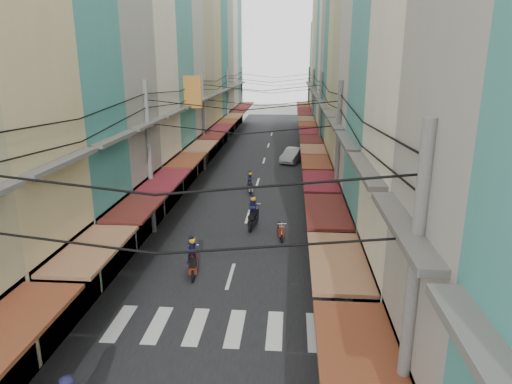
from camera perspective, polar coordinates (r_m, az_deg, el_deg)
The scene contains 15 objects.
ground at distance 22.16m, azimuth -2.52°, elevation -8.19°, with size 160.00×160.00×0.00m, color slate.
road at distance 41.14m, azimuth 0.83°, elevation 3.35°, with size 10.00×80.00×0.02m, color black.
sidewalk_left at distance 42.04m, azimuth -8.06°, elevation 3.50°, with size 3.00×80.00×0.06m, color gray.
sidewalk_right at distance 41.24m, azimuth 9.90°, elevation 3.17°, with size 3.00×80.00×0.06m, color gray.
crosswalk at distance 16.92m, azimuth -5.07°, elevation -16.48°, with size 7.55×2.40×0.01m.
building_row_left at distance 38.06m, azimuth -11.98°, elevation 16.80°, with size 7.80×67.67×23.70m.
building_row_right at distance 36.87m, azimuth 13.41°, elevation 16.18°, with size 7.80×68.98×22.59m.
utility_poles at distance 35.23m, azimuth 0.35°, elevation 12.02°, with size 10.20×66.13×8.20m.
white_car at distance 42.69m, azimuth 4.60°, elevation 3.76°, with size 4.58×1.80×1.62m, color silver.
bicycle at distance 21.75m, azimuth 15.82°, elevation -9.33°, with size 0.68×1.81×1.24m, color black.
moving_scooters at distance 25.32m, azimuth -1.93°, elevation -3.67°, with size 4.16×14.73×1.93m.
parked_scooters at distance 18.67m, azimuth 11.76°, elevation -11.80°, with size 13.11×14.13×1.01m.
pedestrians at distance 23.97m, azimuth -12.23°, elevation -3.92°, with size 11.34×26.91×2.22m.
market_umbrella at distance 18.09m, azimuth 14.94°, elevation -7.16°, with size 2.31×2.31×2.43m.
traffic_sign at distance 20.40m, azimuth 13.52°, elevation -4.67°, with size 0.10×0.62×2.81m.
Camera 1 is at (2.54, -20.03, 9.14)m, focal length 32.00 mm.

